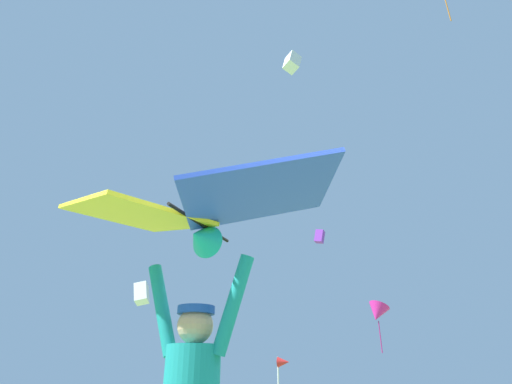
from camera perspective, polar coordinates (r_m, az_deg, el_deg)
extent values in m
sphere|color=tan|center=(2.75, -8.54, -18.11)|extent=(0.23, 0.23, 0.23)
cylinder|color=#1E47AD|center=(2.76, -8.41, -16.15)|extent=(0.26, 0.26, 0.05)
cylinder|color=teal|center=(2.64, -3.22, -15.43)|extent=(0.28, 0.11, 0.62)
cylinder|color=teal|center=(2.91, -13.07, -15.73)|extent=(0.28, 0.11, 0.62)
cylinder|color=black|center=(2.90, -7.70, -4.55)|extent=(0.08, 0.82, 0.02)
cube|color=blue|center=(2.63, 0.34, -0.23)|extent=(1.20, 1.12, 0.23)
cube|color=yellow|center=(3.11, -16.58, -3.13)|extent=(1.24, 1.19, 0.23)
cone|color=#19B2AD|center=(2.87, -7.81, -6.42)|extent=(0.25, 0.22, 0.24)
cube|color=white|center=(18.70, -15.82, -13.57)|extent=(0.88, 0.83, 1.05)
cube|color=white|center=(22.52, 5.10, 17.71)|extent=(1.00, 1.22, 1.28)
pyramid|color=green|center=(34.44, 10.60, 4.20)|extent=(0.69, 0.70, 0.14)
cone|color=#DB2393|center=(25.38, 16.73, -15.96)|extent=(1.70, 1.74, 1.53)
cylinder|color=#991867|center=(25.23, 17.11, -18.91)|extent=(0.05, 0.05, 1.71)
cube|color=purple|center=(31.03, 8.95, -6.20)|extent=(0.81, 0.66, 1.06)
cylinder|color=#A75C15|center=(19.94, 25.36, 22.37)|extent=(0.04, 0.04, 1.45)
cone|color=red|center=(10.55, 3.90, -22.79)|extent=(0.28, 0.24, 0.24)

